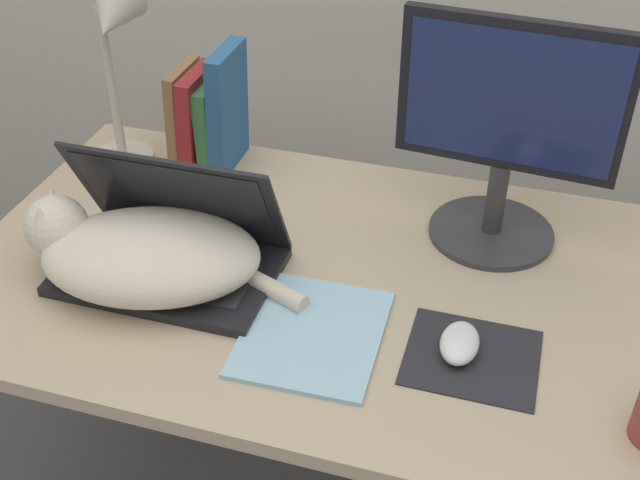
{
  "coord_description": "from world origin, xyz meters",
  "views": [
    {
      "loc": [
        0.32,
        -0.67,
        1.63
      ],
      "look_at": [
        0.01,
        0.35,
        0.85
      ],
      "focal_mm": 45.0,
      "sensor_mm": 36.0,
      "label": 1
    }
  ],
  "objects_px": {
    "laptop": "(172,249)",
    "book_row": "(209,115)",
    "external_monitor": "(506,132)",
    "cat": "(141,253)",
    "notepad": "(312,333)",
    "computer_mouse": "(460,343)",
    "desk_lamp": "(113,48)"
  },
  "relations": [
    {
      "from": "laptop",
      "to": "book_row",
      "type": "height_order",
      "value": "book_row"
    },
    {
      "from": "external_monitor",
      "to": "cat",
      "type": "bearing_deg",
      "value": -150.78
    },
    {
      "from": "laptop",
      "to": "notepad",
      "type": "height_order",
      "value": "laptop"
    },
    {
      "from": "notepad",
      "to": "external_monitor",
      "type": "bearing_deg",
      "value": 56.35
    },
    {
      "from": "laptop",
      "to": "cat",
      "type": "relative_size",
      "value": 0.74
    },
    {
      "from": "computer_mouse",
      "to": "desk_lamp",
      "type": "relative_size",
      "value": 0.24
    },
    {
      "from": "book_row",
      "to": "notepad",
      "type": "bearing_deg",
      "value": -51.49
    },
    {
      "from": "external_monitor",
      "to": "book_row",
      "type": "height_order",
      "value": "external_monitor"
    },
    {
      "from": "cat",
      "to": "notepad",
      "type": "relative_size",
      "value": 1.91
    },
    {
      "from": "cat",
      "to": "notepad",
      "type": "height_order",
      "value": "cat"
    },
    {
      "from": "desk_lamp",
      "to": "notepad",
      "type": "relative_size",
      "value": 1.55
    },
    {
      "from": "cat",
      "to": "external_monitor",
      "type": "height_order",
      "value": "external_monitor"
    },
    {
      "from": "laptop",
      "to": "computer_mouse",
      "type": "xyz_separation_m",
      "value": [
        0.52,
        -0.06,
        -0.03
      ]
    },
    {
      "from": "computer_mouse",
      "to": "book_row",
      "type": "relative_size",
      "value": 0.37
    },
    {
      "from": "computer_mouse",
      "to": "notepad",
      "type": "bearing_deg",
      "value": -173.02
    },
    {
      "from": "external_monitor",
      "to": "laptop",
      "type": "bearing_deg",
      "value": -153.12
    },
    {
      "from": "external_monitor",
      "to": "notepad",
      "type": "bearing_deg",
      "value": -123.65
    },
    {
      "from": "cat",
      "to": "laptop",
      "type": "bearing_deg",
      "value": 54.7
    },
    {
      "from": "laptop",
      "to": "desk_lamp",
      "type": "relative_size",
      "value": 0.91
    },
    {
      "from": "cat",
      "to": "desk_lamp",
      "type": "distance_m",
      "value": 0.44
    },
    {
      "from": "computer_mouse",
      "to": "notepad",
      "type": "distance_m",
      "value": 0.23
    },
    {
      "from": "laptop",
      "to": "computer_mouse",
      "type": "relative_size",
      "value": 3.86
    },
    {
      "from": "laptop",
      "to": "notepad",
      "type": "xyz_separation_m",
      "value": [
        0.29,
        -0.09,
        -0.04
      ]
    },
    {
      "from": "external_monitor",
      "to": "computer_mouse",
      "type": "bearing_deg",
      "value": -91.56
    },
    {
      "from": "laptop",
      "to": "notepad",
      "type": "relative_size",
      "value": 1.42
    },
    {
      "from": "external_monitor",
      "to": "notepad",
      "type": "distance_m",
      "value": 0.48
    },
    {
      "from": "laptop",
      "to": "external_monitor",
      "type": "relative_size",
      "value": 0.9
    },
    {
      "from": "desk_lamp",
      "to": "notepad",
      "type": "height_order",
      "value": "desk_lamp"
    },
    {
      "from": "desk_lamp",
      "to": "notepad",
      "type": "xyz_separation_m",
      "value": [
        0.52,
        -0.38,
        -0.27
      ]
    },
    {
      "from": "cat",
      "to": "book_row",
      "type": "bearing_deg",
      "value": 96.84
    },
    {
      "from": "book_row",
      "to": "external_monitor",
      "type": "bearing_deg",
      "value": -9.64
    },
    {
      "from": "laptop",
      "to": "desk_lamp",
      "type": "xyz_separation_m",
      "value": [
        -0.23,
        0.28,
        0.23
      ]
    }
  ]
}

